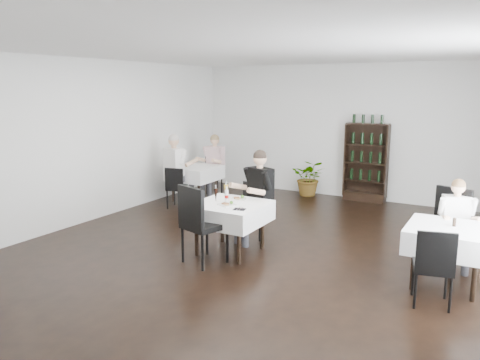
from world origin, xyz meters
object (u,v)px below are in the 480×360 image
Objects in this scene: main_table at (230,213)px; diner_main at (256,189)px; wine_shelf at (366,163)px; potted_tree at (309,178)px.

diner_main reaches higher than main_table.
wine_shelf is 4.41m from main_table.
potted_tree reaches higher than main_table.
potted_tree is at bearing 97.45° from diner_main.
wine_shelf is at bearing 78.22° from main_table.
wine_shelf reaches higher than main_table.
potted_tree is (-0.36, 4.20, -0.20)m from main_table.
main_table is 0.68× the size of diner_main.
wine_shelf is at bearing 77.86° from diner_main.
wine_shelf is 3.76m from diner_main.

